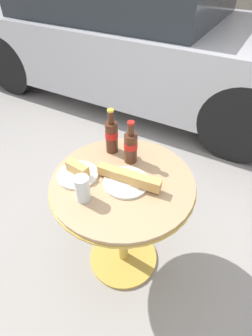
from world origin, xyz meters
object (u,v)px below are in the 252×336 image
Objects in this scene: drinking_glass at (82,189)px; parked_car at (137,39)px; bistro_table at (123,204)px; cola_bottle_left at (112,136)px; lunch_plate_near at (128,179)px; lunch_plate_far at (78,172)px; cola_bottle_right at (131,146)px.

drinking_glass is 0.03× the size of parked_car.
drinking_glass is (-0.09, -0.19, 0.23)m from bistro_table.
cola_bottle_left reaches higher than lunch_plate_near.
bistro_table is 0.29m from lunch_plate_far.
parked_car reaches higher than cola_bottle_left.
lunch_plate_far reaches higher than bistro_table.
lunch_plate_far is (-0.17, -0.23, -0.07)m from cola_bottle_right.
cola_bottle_right is (0.13, -0.03, -0.01)m from cola_bottle_left.
drinking_glass is 0.62× the size of lunch_plate_far.
parked_car is at bearing 112.53° from drinking_glass.
cola_bottle_right is 2.36m from parked_car.
bistro_table is at bearing -63.92° from parked_car.
lunch_plate_far is at bearing -159.07° from bistro_table.
lunch_plate_far is at bearing -126.57° from cola_bottle_right.
cola_bottle_left is at bearing 138.21° from lunch_plate_near.
lunch_plate_near is 1.57× the size of lunch_plate_far.
drinking_glass reaches higher than bistro_table.
cola_bottle_left reaches higher than cola_bottle_right.
parked_car is (-0.90, 2.33, -0.08)m from lunch_plate_far.
cola_bottle_right reaches higher than drinking_glass.
cola_bottle_left reaches higher than bistro_table.
drinking_glass is at bearing -99.14° from cola_bottle_right.
cola_bottle_right is 1.86× the size of drinking_glass.
bistro_table is 2.84× the size of cola_bottle_left.
parked_car is at bearing 116.08° from bistro_table.
parked_car is (-1.10, 2.25, 0.12)m from bistro_table.
cola_bottle_right is 0.18m from lunch_plate_near.
parked_car is (-1.14, 2.26, -0.08)m from lunch_plate_near.
parked_car is (-0.94, 2.08, -0.16)m from cola_bottle_left.
lunch_plate_near is at bearing -8.73° from bistro_table.
drinking_glass is (-0.05, -0.33, -0.03)m from cola_bottle_right.
lunch_plate_near is at bearing -41.79° from cola_bottle_left.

